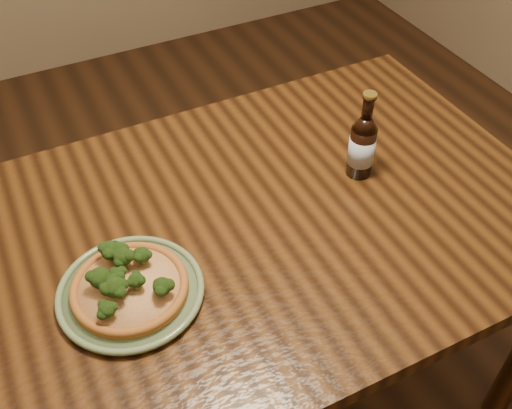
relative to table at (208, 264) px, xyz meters
name	(u,v)px	position (x,y,z in m)	size (l,w,h in m)	color
table	(208,264)	(0.00, 0.00, 0.00)	(1.60, 0.90, 0.75)	#40230D
plate	(131,292)	(-0.19, -0.08, 0.10)	(0.29, 0.29, 0.02)	#677E57
pizza	(128,285)	(-0.19, -0.08, 0.12)	(0.23, 0.23, 0.07)	#A36025
beer_bottle	(362,145)	(0.41, 0.03, 0.18)	(0.06, 0.06, 0.22)	black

